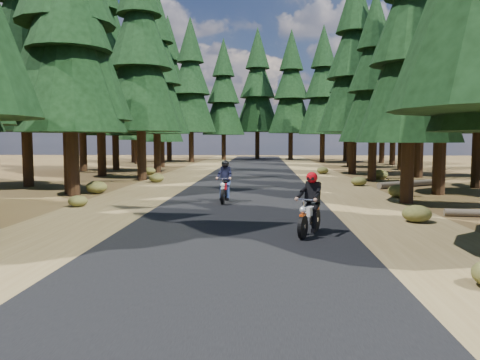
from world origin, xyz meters
The scene contains 9 objects.
ground centered at (0.00, 0.00, 0.00)m, with size 120.00×120.00×0.00m, color #432E18.
road centered at (0.00, 5.00, 0.01)m, with size 6.00×100.00×0.01m, color black.
shoulder_l centered at (-4.60, 5.00, 0.00)m, with size 3.20×100.00×0.01m, color brown.
shoulder_r centered at (4.60, 5.00, 0.00)m, with size 3.20×100.00×0.01m, color brown.
pine_forest centered at (-0.02, 21.05, 7.89)m, with size 34.59×55.08×16.32m.
log_near centered at (8.25, 10.88, 0.16)m, with size 0.32×0.32×4.71m, color #4C4233.
understory_shrubs centered at (1.25, 7.48, 0.25)m, with size 15.65×29.57×0.59m.
rider_lead centered at (1.87, -1.59, 0.52)m, with size 1.14×1.81×1.55m.
rider_follow centered at (-0.71, 4.33, 0.53)m, with size 0.63×1.80×1.58m.
Camera 1 is at (0.72, -13.06, 2.34)m, focal length 35.00 mm.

